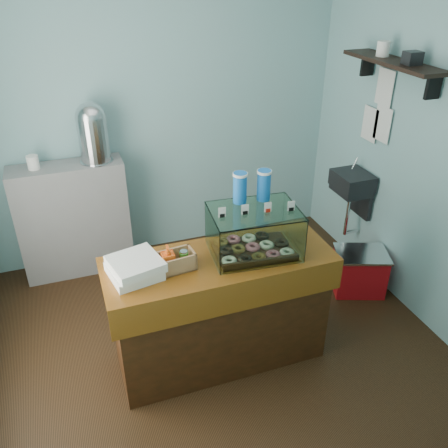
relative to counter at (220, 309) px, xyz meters
name	(u,v)px	position (x,y,z in m)	size (l,w,h in m)	color
ground	(210,333)	(0.00, 0.25, -0.46)	(3.50, 3.50, 0.00)	black
room_shell	(209,134)	(0.03, 0.26, 1.25)	(3.54, 3.04, 2.82)	#85BCC2
counter	(220,309)	(0.00, 0.00, 0.00)	(1.60, 0.60, 0.90)	#45200D
back_shelf	(74,220)	(-0.90, 1.57, 0.09)	(1.00, 0.32, 1.10)	gray
display_case	(253,228)	(0.26, 0.04, 0.62)	(0.64, 0.49, 0.55)	#361D10
condiment_crate	(174,260)	(-0.32, -0.01, 0.51)	(0.26, 0.17, 0.19)	#AC7F56
pastry_boxes	(135,268)	(-0.58, 0.00, 0.50)	(0.38, 0.37, 0.12)	white
coffee_urn	(93,131)	(-0.62, 1.57, 0.92)	(0.29, 0.29, 0.54)	silver
red_cooler	(359,271)	(1.47, 0.36, -0.26)	(0.55, 0.49, 0.40)	red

